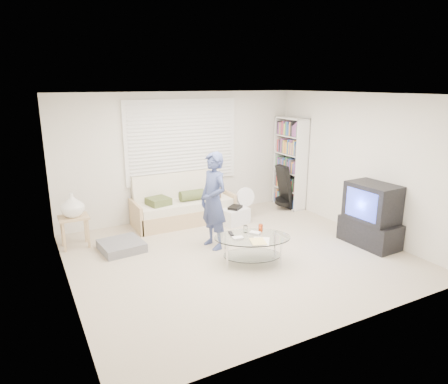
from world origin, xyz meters
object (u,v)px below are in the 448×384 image
bookshelf (290,163)px  coffee_table (252,242)px  futon_sofa (183,207)px  tv_unit (371,216)px

bookshelf → coffee_table: (-2.26, -2.13, -0.63)m
bookshelf → coffee_table: size_ratio=1.45×
futon_sofa → bookshelf: (2.48, -0.10, 0.66)m
bookshelf → tv_unit: bearing=-92.9°
tv_unit → coffee_table: size_ratio=0.79×
bookshelf → tv_unit: (-0.13, -2.43, -0.46)m
futon_sofa → tv_unit: size_ratio=1.84×
bookshelf → futon_sofa: bearing=177.8°
tv_unit → coffee_table: (-2.14, 0.31, -0.17)m
futon_sofa → coffee_table: size_ratio=1.45×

